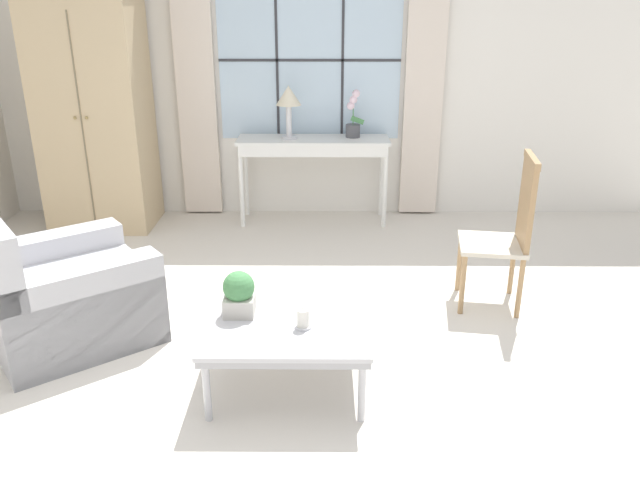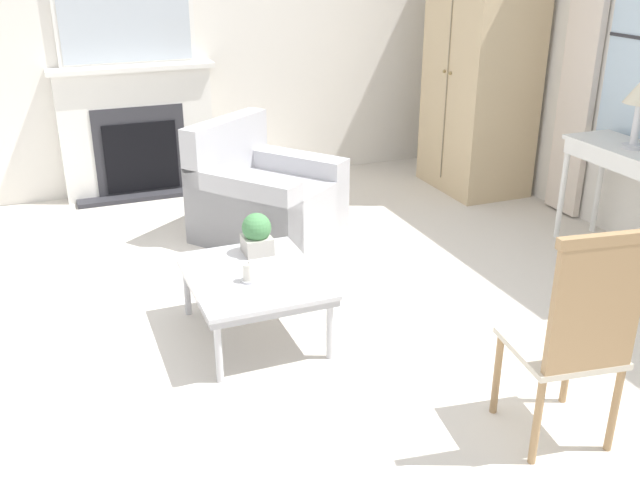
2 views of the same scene
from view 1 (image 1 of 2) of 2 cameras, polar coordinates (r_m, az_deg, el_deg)
name	(u,v)px [view 1 (image 1 of 2)]	position (r m, az deg, el deg)	size (l,w,h in m)	color
ground_plane	(300,376)	(3.70, -1.86, -12.36)	(14.00, 14.00, 0.00)	silver
wall_back_windowed	(310,72)	(6.14, -0.93, 15.09)	(7.20, 0.14, 2.80)	silver
armoire	(94,107)	(6.13, -19.96, 11.36)	(1.00, 0.74, 2.24)	tan
console_table	(313,148)	(5.95, -0.62, 8.42)	(1.43, 0.43, 0.82)	white
table_lamp	(289,99)	(5.86, -2.90, 12.73)	(0.23, 0.23, 0.49)	silver
potted_orchid	(353,120)	(5.97, 3.05, 10.94)	(0.17, 0.14, 0.44)	#4C4C51
armchair_upholstered	(64,297)	(4.26, -22.40, -4.81)	(1.28, 1.27, 0.89)	#B2B2B7
side_chair_wooden	(510,226)	(4.45, 16.95, 1.28)	(0.50, 0.50, 1.08)	beige
coffee_table	(287,330)	(3.44, -3.03, -8.20)	(0.89, 0.72, 0.40)	#BCBCC1
potted_plant_small	(239,293)	(3.49, -7.42, -4.85)	(0.18, 0.18, 0.25)	#BCB7AD
pillar_candle	(303,319)	(3.35, -1.56, -7.27)	(0.09, 0.09, 0.12)	silver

